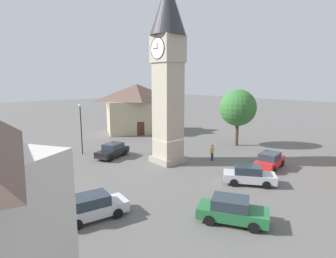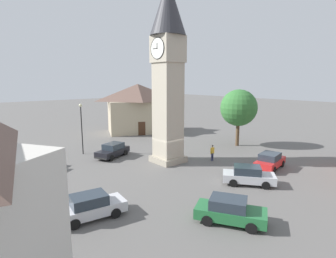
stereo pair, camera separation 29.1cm
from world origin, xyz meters
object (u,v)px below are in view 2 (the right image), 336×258
Objects in this scene: building_terrace_right at (138,108)px; lamp_post at (81,121)px; clock_tower at (168,58)px; car_silver_kerb at (113,150)px; car_white_side at (270,161)px; car_black_far at (36,164)px; tree at (239,108)px; car_blue_kerb at (230,211)px; car_green_alley at (91,206)px; car_red_corner at (248,175)px; pedestrian at (212,151)px.

lamp_post is (-7.21, 12.62, -0.19)m from building_terrace_right.
clock_tower is at bearing -147.90° from lamp_post.
car_silver_kerb and car_white_side have the same top height.
car_black_far is 23.91m from tree.
car_silver_kerb is 16.35m from car_white_side.
car_blue_kerb is 11.87m from car_white_side.
car_blue_kerb is 0.61× the size of tree.
car_green_alley is at bearing 83.14° from car_white_side.
car_red_corner is at bearing 100.98° from car_white_side.
tree is at bearing -76.21° from car_green_alley.
car_silver_kerb is 14.97m from car_red_corner.
clock_tower reaches higher than lamp_post.
pedestrian reaches higher than car_black_far.
car_silver_kerb is 0.77× the size of lamp_post.
car_silver_kerb is at bearing -91.68° from car_black_far.
clock_tower is at bearing 36.81° from car_white_side.
building_terrace_right is at bearing -24.26° from clock_tower.
car_red_corner is (-14.32, -4.35, 0.00)m from car_silver_kerb.
clock_tower reaches higher than car_silver_kerb.
pedestrian is (9.05, -9.02, 0.25)m from car_blue_kerb.
building_terrace_right reaches higher than car_red_corner.
car_white_side is at bearing -145.57° from lamp_post.
pedestrian reaches higher than car_green_alley.
car_silver_kerb is 0.39× the size of building_terrace_right.
car_white_side is at bearing -79.02° from car_red_corner.
clock_tower is 4.20× the size of car_red_corner.
tree reaches higher than car_white_side.
car_white_side is 21.99m from car_black_far.
car_white_side is 17.40m from car_green_alley.
lamp_post is at bearing 61.89° from tree.
car_blue_kerb and car_white_side have the same top height.
clock_tower is 2.49× the size of tree.
clock_tower reaches higher than car_blue_kerb.
car_red_corner is 19.05m from lamp_post.
building_terrace_right is (15.90, -7.16, -6.51)m from clock_tower.
lamp_post reaches higher than car_black_far.
car_silver_kerb is 1.04× the size of car_red_corner.
pedestrian is at bearing -141.11° from lamp_post.
car_black_far is (5.53, 11.31, -9.74)m from clock_tower.
pedestrian is at bearing 169.70° from building_terrace_right.
building_terrace_right is 14.53m from lamp_post.
building_terrace_right is (18.65, -3.39, 2.98)m from pedestrian.
clock_tower is at bearing -116.06° from car_black_far.
clock_tower is at bearing 155.74° from building_terrace_right.
car_white_side is at bearing -143.19° from clock_tower.
car_black_far is at bearing 119.31° from building_terrace_right.
tree is 0.64× the size of building_terrace_right.
car_red_corner is 0.98× the size of car_white_side.
car_blue_kerb is at bearing 155.87° from building_terrace_right.
tree is at bearing -104.48° from car_black_far.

